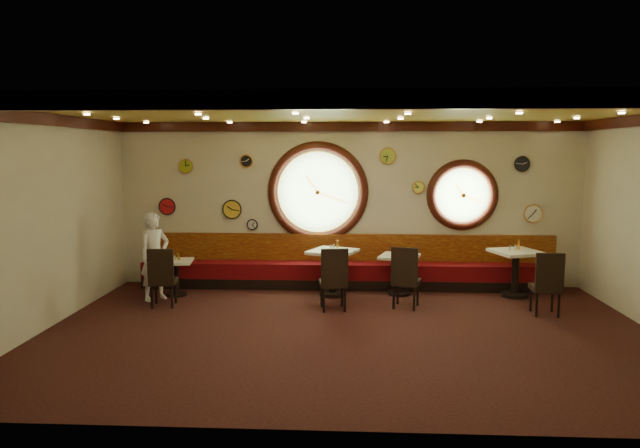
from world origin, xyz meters
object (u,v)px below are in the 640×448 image
(chair_d, at_px, (547,280))
(condiment_b_bottle, at_px, (337,245))
(chair_b, at_px, (334,275))
(chair_c, at_px, (405,274))
(condiment_a_bottle, at_px, (179,256))
(condiment_a_salt, at_px, (172,257))
(table_a, at_px, (176,273))
(condiment_a_pepper, at_px, (175,258))
(condiment_d_pepper, at_px, (515,248))
(condiment_c_bottle, at_px, (403,250))
(condiment_c_salt, at_px, (395,252))
(table_c, at_px, (399,270))
(condiment_c_pepper, at_px, (402,252))
(condiment_d_salt, at_px, (510,248))
(condiment_b_pepper, at_px, (334,247))
(chair_a, at_px, (162,274))
(condiment_d_bottle, at_px, (518,245))
(table_d, at_px, (516,268))
(table_b, at_px, (333,267))
(waiter, at_px, (155,256))
(condiment_b_salt, at_px, (331,248))

(chair_d, height_order, condiment_b_bottle, chair_d)
(chair_b, distance_m, chair_d, 3.44)
(chair_c, xyz_separation_m, condiment_a_bottle, (-4.07, 0.71, 0.13))
(condiment_a_salt, xyz_separation_m, condiment_b_bottle, (3.04, 0.21, 0.22))
(table_a, distance_m, chair_c, 4.19)
(condiment_a_pepper, xyz_separation_m, condiment_d_pepper, (6.20, 0.22, 0.20))
(chair_d, distance_m, condiment_b_bottle, 3.63)
(condiment_c_bottle, bearing_deg, condiment_c_salt, -172.32)
(chair_b, bearing_deg, condiment_c_bottle, 36.64)
(table_c, distance_m, condiment_c_pepper, 0.33)
(condiment_d_salt, distance_m, condiment_b_pepper, 3.21)
(chair_b, height_order, condiment_b_pepper, chair_b)
(chair_a, bearing_deg, condiment_a_salt, 89.41)
(condiment_c_bottle, distance_m, condiment_d_bottle, 2.10)
(chair_b, xyz_separation_m, chair_c, (1.19, 0.18, -0.00))
(condiment_d_pepper, distance_m, condiment_c_bottle, 2.00)
(table_d, distance_m, condiment_d_pepper, 0.37)
(chair_d, height_order, condiment_d_bottle, chair_d)
(table_d, bearing_deg, condiment_d_pepper, -172.42)
(chair_b, xyz_separation_m, condiment_c_salt, (1.10, 1.24, 0.17))
(chair_a, distance_m, condiment_b_pepper, 3.05)
(table_a, bearing_deg, table_b, 3.01)
(condiment_c_bottle, bearing_deg, table_d, -4.42)
(condiment_d_bottle, bearing_deg, condiment_a_pepper, -176.76)
(chair_d, xyz_separation_m, condiment_a_bottle, (-6.31, 1.02, 0.14))
(condiment_d_salt, relative_size, condiment_d_bottle, 0.50)
(waiter, bearing_deg, condiment_b_pepper, -43.21)
(condiment_b_salt, bearing_deg, condiment_d_salt, 1.88)
(condiment_c_salt, xyz_separation_m, condiment_c_pepper, (0.13, -0.08, 0.01))
(table_d, height_order, condiment_b_salt, condiment_b_salt)
(condiment_b_pepper, bearing_deg, table_c, 6.82)
(condiment_a_salt, height_order, condiment_d_salt, condiment_d_salt)
(chair_c, bearing_deg, condiment_c_bottle, 102.38)
(chair_a, height_order, condiment_b_salt, chair_a)
(table_d, height_order, waiter, waiter)
(condiment_d_salt, height_order, condiment_d_pepper, condiment_d_pepper)
(condiment_d_salt, bearing_deg, condiment_c_pepper, 179.31)
(table_b, height_order, condiment_c_pepper, condiment_c_pepper)
(table_c, bearing_deg, condiment_b_bottle, -178.45)
(condiment_c_bottle, relative_size, condiment_d_bottle, 0.82)
(condiment_c_pepper, height_order, condiment_b_bottle, condiment_b_bottle)
(table_d, xyz_separation_m, chair_c, (-2.09, -0.93, 0.07))
(table_d, distance_m, condiment_a_pepper, 6.23)
(condiment_b_bottle, bearing_deg, condiment_a_salt, -176.06)
(condiment_a_salt, relative_size, condiment_a_pepper, 1.11)
(table_c, height_order, condiment_a_salt, condiment_a_salt)
(condiment_d_pepper, bearing_deg, condiment_c_pepper, 178.45)
(condiment_a_salt, bearing_deg, table_d, 1.86)
(table_b, height_order, condiment_d_salt, condiment_d_salt)
(condiment_b_pepper, distance_m, condiment_d_bottle, 3.39)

